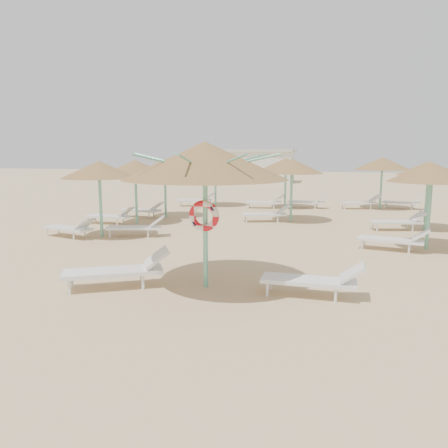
# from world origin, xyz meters

# --- Properties ---
(ground) EXTENTS (120.00, 120.00, 0.00)m
(ground) POSITION_xyz_m (0.00, 0.00, 0.00)
(ground) COLOR tan
(ground) RESTS_ON ground
(main_palapa) EXTENTS (3.59, 3.59, 3.21)m
(main_palapa) POSITION_xyz_m (-0.36, 0.32, 2.80)
(main_palapa) COLOR #6FC0A2
(main_palapa) RESTS_ON ground
(lounger_main_a) EXTENTS (2.37, 1.72, 0.84)m
(lounger_main_a) POSITION_xyz_m (-2.19, -0.18, 0.40)
(lounger_main_a) COLOR white
(lounger_main_a) RESTS_ON ground
(lounger_main_b) EXTENTS (2.11, 0.66, 0.76)m
(lounger_main_b) POSITION_xyz_m (2.05, 0.25, 0.36)
(lounger_main_b) COLOR white
(lounger_main_b) RESTS_ON ground
(palapa_field) EXTENTS (19.72, 13.70, 2.73)m
(palapa_field) POSITION_xyz_m (1.64, 10.03, 2.31)
(palapa_field) COLOR #6FC0A2
(palapa_field) RESTS_ON ground
(service_hut) EXTENTS (8.40, 4.40, 3.25)m
(service_hut) POSITION_xyz_m (-6.00, 35.00, 1.64)
(service_hut) COLOR silver
(service_hut) RESTS_ON ground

